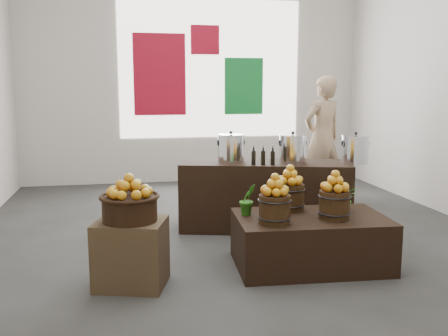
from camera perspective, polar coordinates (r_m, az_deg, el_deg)
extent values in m
plane|color=#383836|center=(5.76, 1.42, -7.92)|extent=(7.00, 7.00, 0.00)
cube|color=beige|center=(8.95, -3.49, 11.23)|extent=(6.00, 0.04, 4.00)
cube|color=white|center=(8.98, -1.54, 11.24)|extent=(3.20, 0.02, 2.40)
cube|color=maroon|center=(8.86, -7.37, 10.54)|extent=(0.90, 0.04, 1.40)
cube|color=#116E29|center=(9.08, 2.27, 9.32)|extent=(0.70, 0.04, 1.00)
cube|color=maroon|center=(8.98, -2.19, 14.43)|extent=(0.50, 0.04, 0.50)
cube|color=brown|center=(4.43, -10.56, -9.56)|extent=(0.69, 0.62, 0.58)
cylinder|color=black|center=(4.31, -10.72, -4.59)|extent=(0.46, 0.46, 0.21)
cube|color=black|center=(4.89, 9.84, -8.23)|extent=(1.47, 0.96, 0.49)
cylinder|color=#33220D|center=(4.50, 5.80, -4.71)|extent=(0.28, 0.28, 0.26)
cylinder|color=#33220D|center=(4.75, 12.50, -4.14)|extent=(0.28, 0.28, 0.26)
cylinder|color=#33220D|center=(5.00, 7.52, -3.32)|extent=(0.28, 0.28, 0.26)
imported|color=#276C16|center=(5.05, 13.65, -3.44)|extent=(0.27, 0.25, 0.25)
imported|color=#276C16|center=(4.78, 2.73, -3.60)|extent=(0.20, 0.19, 0.30)
cube|color=black|center=(6.01, 4.68, -3.18)|extent=(2.09, 1.14, 0.82)
cylinder|color=silver|center=(5.92, 0.80, 2.20)|extent=(0.31, 0.31, 0.31)
cylinder|color=silver|center=(5.92, 7.83, 2.11)|extent=(0.31, 0.31, 0.31)
cylinder|color=silver|center=(6.01, 14.76, 2.00)|extent=(0.31, 0.31, 0.31)
imported|color=#9E8061|center=(7.78, 11.18, 3.45)|extent=(0.79, 0.65, 1.86)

